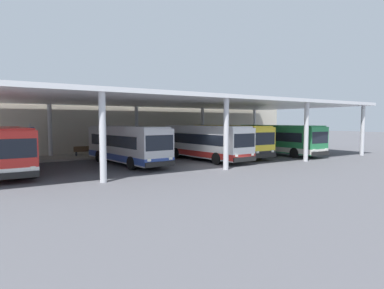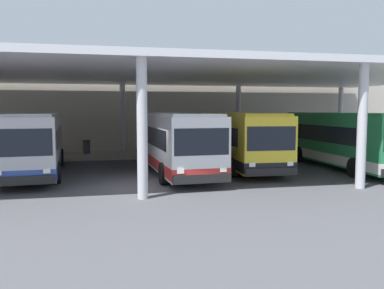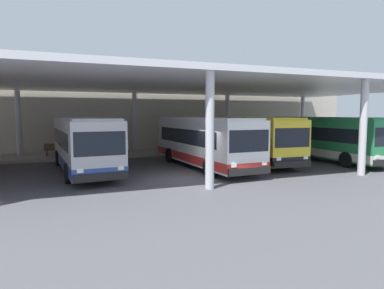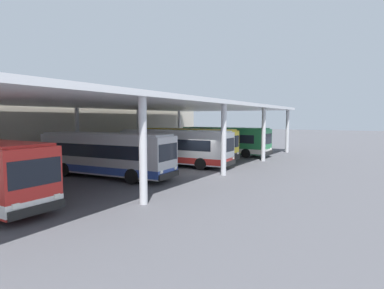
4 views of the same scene
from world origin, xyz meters
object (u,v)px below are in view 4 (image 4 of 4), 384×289
bus_middle_bay (175,147)px  trash_bin (64,158)px  bus_second_bay (106,154)px  bus_far_bay (187,144)px  bus_departing (224,141)px  bench_waiting (25,163)px

bus_middle_bay → trash_bin: bearing=119.1°
bus_second_bay → bus_middle_bay: (7.19, -1.12, 0.00)m
bus_far_bay → bus_departing: same height
bus_second_bay → bus_departing: bearing=-5.0°
bus_middle_bay → bus_far_bay: bearing=15.7°
bench_waiting → trash_bin: (3.86, 0.32, 0.01)m
bus_middle_bay → bus_departing: size_ratio=1.00×
bus_departing → bench_waiting: (-18.44, 8.81, -0.99)m
bench_waiting → trash_bin: bearing=4.8°
trash_bin → bench_waiting: bearing=-175.2°
bus_middle_bay → bench_waiting: (-8.75, 8.46, -0.99)m
bus_departing → bus_second_bay: bearing=175.0°
bench_waiting → bus_second_bay: bearing=-78.0°
bus_second_bay → bench_waiting: (-1.56, 7.34, -0.99)m
bus_departing → bench_waiting: size_ratio=5.89×
bus_middle_bay → trash_bin: (-4.89, 8.78, -0.98)m
bus_middle_bay → bus_far_bay: same height
bus_far_bay → bus_middle_bay: bearing=-164.3°
bus_second_bay → trash_bin: bus_second_bay is taller
bus_far_bay → bench_waiting: 14.72m
bus_far_bay → trash_bin: size_ratio=10.86×
bus_departing → bus_middle_bay: bearing=177.9°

